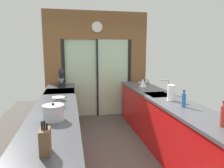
{
  "coord_description": "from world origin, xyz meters",
  "views": [
    {
      "loc": [
        -0.68,
        -2.91,
        1.72
      ],
      "look_at": [
        0.06,
        0.77,
        1.11
      ],
      "focal_mm": 32.87,
      "sensor_mm": 36.0,
      "label": 1
    }
  ],
  "objects_px": {
    "kettle": "(143,83)",
    "paper_towel_roll": "(171,93)",
    "mixing_bowl_near": "(57,105)",
    "stand_mixer": "(61,79)",
    "stock_pot": "(53,113)",
    "soap_bottle_near": "(223,116)",
    "oven_range": "(61,113)",
    "mixing_bowl_far": "(58,99)",
    "knife_block": "(45,141)",
    "soap_bottle_far": "(184,100)"
  },
  "relations": [
    {
      "from": "kettle",
      "to": "paper_towel_roll",
      "type": "bearing_deg",
      "value": -90.09
    },
    {
      "from": "mixing_bowl_near",
      "to": "stand_mixer",
      "type": "height_order",
      "value": "stand_mixer"
    },
    {
      "from": "mixing_bowl_near",
      "to": "stock_pot",
      "type": "bearing_deg",
      "value": -90.0
    },
    {
      "from": "stand_mixer",
      "to": "soap_bottle_near",
      "type": "relative_size",
      "value": 1.51
    },
    {
      "from": "oven_range",
      "to": "mixing_bowl_far",
      "type": "bearing_deg",
      "value": -88.73
    },
    {
      "from": "soap_bottle_near",
      "to": "mixing_bowl_far",
      "type": "bearing_deg",
      "value": 139.53
    },
    {
      "from": "kettle",
      "to": "paper_towel_roll",
      "type": "relative_size",
      "value": 0.91
    },
    {
      "from": "mixing_bowl_far",
      "to": "kettle",
      "type": "xyz_separation_m",
      "value": [
        1.78,
        0.95,
        0.06
      ]
    },
    {
      "from": "mixing_bowl_far",
      "to": "soap_bottle_near",
      "type": "height_order",
      "value": "soap_bottle_near"
    },
    {
      "from": "oven_range",
      "to": "paper_towel_roll",
      "type": "xyz_separation_m",
      "value": [
        1.8,
        -1.19,
        0.59
      ]
    },
    {
      "from": "mixing_bowl_far",
      "to": "kettle",
      "type": "height_order",
      "value": "kettle"
    },
    {
      "from": "mixing_bowl_far",
      "to": "kettle",
      "type": "bearing_deg",
      "value": 28.18
    },
    {
      "from": "oven_range",
      "to": "paper_towel_roll",
      "type": "relative_size",
      "value": 3.22
    },
    {
      "from": "mixing_bowl_near",
      "to": "knife_block",
      "type": "height_order",
      "value": "knife_block"
    },
    {
      "from": "stand_mixer",
      "to": "mixing_bowl_near",
      "type": "bearing_deg",
      "value": -90.0
    },
    {
      "from": "mixing_bowl_near",
      "to": "soap_bottle_far",
      "type": "relative_size",
      "value": 0.82
    },
    {
      "from": "stand_mixer",
      "to": "soap_bottle_far",
      "type": "distance_m",
      "value": 2.73
    },
    {
      "from": "mixing_bowl_near",
      "to": "mixing_bowl_far",
      "type": "bearing_deg",
      "value": 90.0
    },
    {
      "from": "kettle",
      "to": "soap_bottle_far",
      "type": "height_order",
      "value": "soap_bottle_far"
    },
    {
      "from": "stock_pot",
      "to": "soap_bottle_far",
      "type": "xyz_separation_m",
      "value": [
        1.78,
        0.21,
        0.01
      ]
    },
    {
      "from": "mixing_bowl_far",
      "to": "soap_bottle_far",
      "type": "distance_m",
      "value": 1.93
    },
    {
      "from": "knife_block",
      "to": "soap_bottle_far",
      "type": "height_order",
      "value": "knife_block"
    },
    {
      "from": "mixing_bowl_far",
      "to": "paper_towel_roll",
      "type": "bearing_deg",
      "value": -11.34
    },
    {
      "from": "soap_bottle_near",
      "to": "paper_towel_roll",
      "type": "xyz_separation_m",
      "value": [
        0.0,
        1.16,
        0.01
      ]
    },
    {
      "from": "soap_bottle_far",
      "to": "stand_mixer",
      "type": "bearing_deg",
      "value": 130.76
    },
    {
      "from": "oven_range",
      "to": "knife_block",
      "type": "relative_size",
      "value": 3.39
    },
    {
      "from": "oven_range",
      "to": "mixing_bowl_near",
      "type": "xyz_separation_m",
      "value": [
        0.02,
        -1.23,
        0.5
      ]
    },
    {
      "from": "soap_bottle_near",
      "to": "paper_towel_roll",
      "type": "bearing_deg",
      "value": 90.0
    },
    {
      "from": "mixing_bowl_far",
      "to": "soap_bottle_near",
      "type": "xyz_separation_m",
      "value": [
        1.78,
        -1.52,
        0.09
      ]
    },
    {
      "from": "mixing_bowl_far",
      "to": "stock_pot",
      "type": "relative_size",
      "value": 0.84
    },
    {
      "from": "knife_block",
      "to": "mixing_bowl_near",
      "type": "bearing_deg",
      "value": 90.0
    },
    {
      "from": "mixing_bowl_far",
      "to": "stock_pot",
      "type": "xyz_separation_m",
      "value": [
        0.0,
        -0.95,
        0.06
      ]
    },
    {
      "from": "oven_range",
      "to": "stand_mixer",
      "type": "xyz_separation_m",
      "value": [
        0.02,
        0.5,
        0.63
      ]
    },
    {
      "from": "stand_mixer",
      "to": "paper_towel_roll",
      "type": "xyz_separation_m",
      "value": [
        1.78,
        -1.68,
        -0.03
      ]
    },
    {
      "from": "soap_bottle_far",
      "to": "paper_towel_roll",
      "type": "relative_size",
      "value": 0.86
    },
    {
      "from": "stand_mixer",
      "to": "kettle",
      "type": "bearing_deg",
      "value": -11.78
    },
    {
      "from": "oven_range",
      "to": "stand_mixer",
      "type": "bearing_deg",
      "value": 87.88
    },
    {
      "from": "stand_mixer",
      "to": "soap_bottle_far",
      "type": "bearing_deg",
      "value": -49.24
    },
    {
      "from": "stand_mixer",
      "to": "stock_pot",
      "type": "relative_size",
      "value": 1.69
    },
    {
      "from": "knife_block",
      "to": "soap_bottle_near",
      "type": "bearing_deg",
      "value": 7.51
    },
    {
      "from": "mixing_bowl_far",
      "to": "kettle",
      "type": "distance_m",
      "value": 2.02
    },
    {
      "from": "knife_block",
      "to": "stand_mixer",
      "type": "distance_m",
      "value": 3.08
    },
    {
      "from": "oven_range",
      "to": "soap_bottle_far",
      "type": "xyz_separation_m",
      "value": [
        1.8,
        -1.57,
        0.57
      ]
    },
    {
      "from": "oven_range",
      "to": "kettle",
      "type": "xyz_separation_m",
      "value": [
        1.8,
        0.13,
        0.56
      ]
    },
    {
      "from": "mixing_bowl_far",
      "to": "stand_mixer",
      "type": "relative_size",
      "value": 0.5
    },
    {
      "from": "stock_pot",
      "to": "oven_range",
      "type": "bearing_deg",
      "value": 90.59
    },
    {
      "from": "knife_block",
      "to": "stock_pot",
      "type": "distance_m",
      "value": 0.8
    },
    {
      "from": "stand_mixer",
      "to": "kettle",
      "type": "xyz_separation_m",
      "value": [
        1.78,
        -0.37,
        -0.07
      ]
    },
    {
      "from": "mixing_bowl_far",
      "to": "soap_bottle_far",
      "type": "height_order",
      "value": "soap_bottle_far"
    },
    {
      "from": "oven_range",
      "to": "mixing_bowl_near",
      "type": "distance_m",
      "value": 1.33
    }
  ]
}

